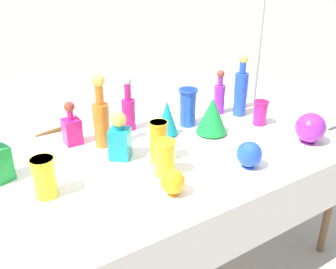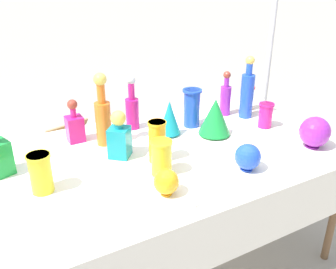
{
  "view_description": "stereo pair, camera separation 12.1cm",
  "coord_description": "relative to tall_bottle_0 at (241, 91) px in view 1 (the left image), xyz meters",
  "views": [
    {
      "loc": [
        -0.98,
        -1.5,
        1.69
      ],
      "look_at": [
        0.0,
        0.0,
        0.86
      ],
      "focal_mm": 40.0,
      "sensor_mm": 36.0,
      "label": 1
    },
    {
      "loc": [
        -0.87,
        -1.56,
        1.69
      ],
      "look_at": [
        0.0,
        0.0,
        0.86
      ],
      "focal_mm": 40.0,
      "sensor_mm": 36.0,
      "label": 2
    }
  ],
  "objects": [
    {
      "name": "tall_bottle_1",
      "position": [
        -0.72,
        0.19,
        -0.04
      ],
      "size": [
        0.08,
        0.08,
        0.33
      ],
      "color": "#C61972",
      "rests_on": "display_table"
    },
    {
      "name": "fluted_vase_1",
      "position": [
        -0.34,
        -0.13,
        -0.05
      ],
      "size": [
        0.19,
        0.19,
        0.22
      ],
      "color": "#198C38",
      "rests_on": "display_table"
    },
    {
      "name": "round_bowl_1",
      "position": [
        -0.44,
        -0.54,
        -0.1
      ],
      "size": [
        0.13,
        0.13,
        0.14
      ],
      "color": "blue",
      "rests_on": "display_table"
    },
    {
      "name": "slender_vase_0",
      "position": [
        -0.82,
        -0.37,
        -0.07
      ],
      "size": [
        0.11,
        0.11,
        0.17
      ],
      "color": "yellow",
      "rests_on": "display_table"
    },
    {
      "name": "tall_bottle_3",
      "position": [
        -0.94,
        0.07,
        0.0
      ],
      "size": [
        0.09,
        0.09,
        0.41
      ],
      "color": "orange",
      "rests_on": "display_table"
    },
    {
      "name": "slender_vase_2",
      "position": [
        0.1,
        0.09,
        -0.08
      ],
      "size": [
        0.08,
        0.08,
        0.16
      ],
      "color": "red",
      "rests_on": "display_table"
    },
    {
      "name": "ground_plane",
      "position": [
        -0.68,
        -0.18,
        -0.93
      ],
      "size": [
        40.0,
        40.0,
        0.0
      ],
      "primitive_type": "plane",
      "color": "#A0998C"
    },
    {
      "name": "slender_vase_4",
      "position": [
        -0.78,
        -0.25,
        -0.05
      ],
      "size": [
        0.09,
        0.09,
        0.22
      ],
      "color": "orange",
      "rests_on": "display_table"
    },
    {
      "name": "round_bowl_2",
      "position": [
        -0.89,
        -0.53,
        -0.1
      ],
      "size": [
        0.11,
        0.11,
        0.12
      ],
      "color": "orange",
      "rests_on": "display_table"
    },
    {
      "name": "canopy_pole",
      "position": [
        0.6,
        0.46,
        0.04
      ],
      "size": [
        0.18,
        0.18,
        2.45
      ],
      "color": "silver",
      "rests_on": "ground"
    },
    {
      "name": "cardboard_box_behind_left",
      "position": [
        -0.9,
        1.06,
        -0.74
      ],
      "size": [
        0.53,
        0.53,
        0.46
      ],
      "color": "tan",
      "rests_on": "ground"
    },
    {
      "name": "tall_bottle_2",
      "position": [
        -0.09,
        0.1,
        -0.05
      ],
      "size": [
        0.07,
        0.07,
        0.29
      ],
      "color": "purple",
      "rests_on": "display_table"
    },
    {
      "name": "slender_vase_5",
      "position": [
        -1.35,
        -0.24,
        -0.07
      ],
      "size": [
        0.11,
        0.11,
        0.18
      ],
      "color": "yellow",
      "rests_on": "display_table"
    },
    {
      "name": "display_table",
      "position": [
        -0.68,
        -0.22,
        -0.22
      ],
      "size": [
        1.93,
        1.14,
        0.76
      ],
      "color": "white",
      "rests_on": "ground"
    },
    {
      "name": "fluted_vase_0",
      "position": [
        -0.57,
        -0.0,
        -0.06
      ],
      "size": [
        0.13,
        0.13,
        0.21
      ],
      "color": "teal",
      "rests_on": "display_table"
    },
    {
      "name": "square_decanter_1",
      "position": [
        -0.93,
        -0.11,
        -0.05
      ],
      "size": [
        0.14,
        0.14,
        0.25
      ],
      "color": "teal",
      "rests_on": "display_table"
    },
    {
      "name": "square_decanter_0",
      "position": [
        -1.07,
        0.19,
        -0.07
      ],
      "size": [
        0.09,
        0.09,
        0.25
      ],
      "color": "#C61972",
      "rests_on": "display_table"
    },
    {
      "name": "slender_vase_1",
      "position": [
        -0.0,
        -0.19,
        -0.08
      ],
      "size": [
        0.09,
        0.09,
        0.15
      ],
      "color": "#C61972",
      "rests_on": "display_table"
    },
    {
      "name": "price_tag_left",
      "position": [
        -0.86,
        -0.68,
        -0.14
      ],
      "size": [
        0.05,
        0.02,
        0.05
      ],
      "primitive_type": "cube",
      "rotation": [
        -0.21,
        0.0,
        -0.02
      ],
      "color": "white",
      "rests_on": "display_table"
    },
    {
      "name": "round_bowl_0",
      "position": [
        0.04,
        -0.52,
        -0.08
      ],
      "size": [
        0.17,
        0.17,
        0.17
      ],
      "color": "purple",
      "rests_on": "display_table"
    },
    {
      "name": "slender_vase_3",
      "position": [
        -0.39,
        0.05,
        -0.04
      ],
      "size": [
        0.12,
        0.12,
        0.23
      ],
      "color": "blue",
      "rests_on": "display_table"
    },
    {
      "name": "tall_bottle_0",
      "position": [
        0.0,
        0.0,
        0.0
      ],
      "size": [
        0.08,
        0.08,
        0.4
      ],
      "color": "blue",
      "rests_on": "display_table"
    }
  ]
}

